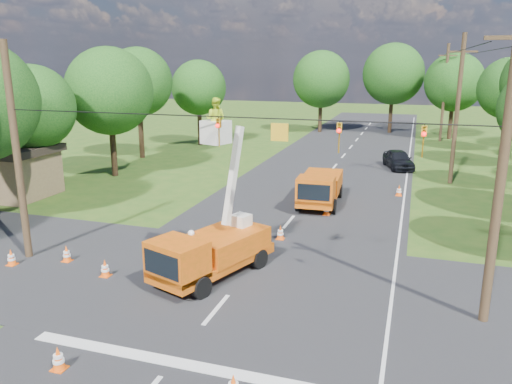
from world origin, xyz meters
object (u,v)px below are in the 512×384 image
(pole_left, at_px, (17,154))
(tree_left_f, at_px, (199,88))
(traffic_cone_0, at_px, (58,359))
(traffic_cone_5, at_px, (67,254))
(shed, at_px, (8,170))
(bucket_truck, at_px, (211,242))
(traffic_cone_7, at_px, (399,191))
(distant_car, at_px, (398,159))
(traffic_cone_4, at_px, (105,268))
(pole_right_mid, at_px, (457,109))
(tree_left_e, at_px, (138,82))
(pole_right_near, at_px, (502,167))
(second_truck, at_px, (320,188))
(tree_left_c, at_px, (32,108))
(tree_far_c, at_px, (454,82))
(traffic_cone_6, at_px, (11,257))
(ground_worker, at_px, (192,254))
(tree_far_a, at_px, (321,79))
(tree_left_d, at_px, (109,91))
(tree_far_b, at_px, (393,74))
(traffic_cone_3, at_px, (327,209))
(traffic_cone_2, at_px, (280,232))
(pole_right_far, at_px, (444,92))

(pole_left, bearing_deg, tree_left_f, 100.02)
(traffic_cone_0, relative_size, traffic_cone_5, 1.00)
(traffic_cone_0, distance_m, shed, 21.00)
(bucket_truck, distance_m, traffic_cone_0, 7.15)
(shed, bearing_deg, traffic_cone_7, 17.45)
(distant_car, bearing_deg, traffic_cone_4, -129.57)
(pole_right_mid, height_order, tree_left_e, pole_right_mid)
(pole_right_near, xyz_separation_m, tree_left_f, (-23.30, 30.00, 0.58))
(traffic_cone_7, height_order, shed, shed)
(second_truck, height_order, traffic_cone_0, second_truck)
(bucket_truck, bearing_deg, tree_left_c, 170.64)
(pole_right_near, bearing_deg, tree_far_c, 88.64)
(second_truck, distance_m, pole_right_mid, 11.92)
(traffic_cone_6, distance_m, pole_left, 4.26)
(pole_right_mid, xyz_separation_m, pole_left, (-18.00, -20.00, -0.61))
(tree_left_e, bearing_deg, distant_car, 5.34)
(ground_worker, height_order, pole_right_mid, pole_right_mid)
(tree_left_c, relative_size, tree_left_f, 0.96)
(tree_far_c, bearing_deg, tree_far_a, 176.05)
(traffic_cone_6, bearing_deg, bucket_truck, 9.87)
(pole_right_mid, bearing_deg, tree_left_d, -167.99)
(traffic_cone_0, distance_m, traffic_cone_5, 8.04)
(pole_right_near, height_order, tree_far_b, tree_far_b)
(traffic_cone_3, bearing_deg, pole_right_mid, 55.87)
(pole_left, relative_size, tree_far_a, 0.95)
(traffic_cone_0, relative_size, shed, 0.13)
(traffic_cone_2, xyz_separation_m, tree_left_e, (-17.05, 16.61, 6.13))
(tree_left_c, bearing_deg, tree_left_e, 91.32)
(tree_far_a, xyz_separation_m, tree_far_c, (14.50, -1.00, -0.13))
(pole_right_far, xyz_separation_m, tree_left_f, (-23.30, -10.00, 0.58))
(pole_right_near, bearing_deg, traffic_cone_6, -176.83)
(traffic_cone_4, distance_m, tree_left_c, 15.82)
(tree_left_d, bearing_deg, tree_left_c, -104.04)
(pole_right_near, relative_size, tree_left_c, 1.24)
(second_truck, bearing_deg, traffic_cone_7, 36.35)
(ground_worker, height_order, tree_left_c, tree_left_c)
(shed, distance_m, tree_far_a, 37.61)
(traffic_cone_6, bearing_deg, second_truck, 50.84)
(bucket_truck, bearing_deg, traffic_cone_6, -150.30)
(shed, distance_m, tree_left_d, 8.85)
(pole_right_mid, height_order, tree_far_c, pole_right_mid)
(pole_right_near, relative_size, tree_far_b, 0.97)
(traffic_cone_3, relative_size, traffic_cone_6, 1.00)
(second_truck, distance_m, distant_car, 12.89)
(traffic_cone_5, bearing_deg, tree_left_f, 103.56)
(pole_right_near, height_order, tree_left_c, pole_right_near)
(second_truck, xyz_separation_m, tree_left_f, (-15.70, 18.25, 4.62))
(traffic_cone_3, xyz_separation_m, shed, (-19.65, -1.89, 1.26))
(tree_far_c, bearing_deg, traffic_cone_3, -103.74)
(traffic_cone_0, relative_size, tree_far_b, 0.07)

